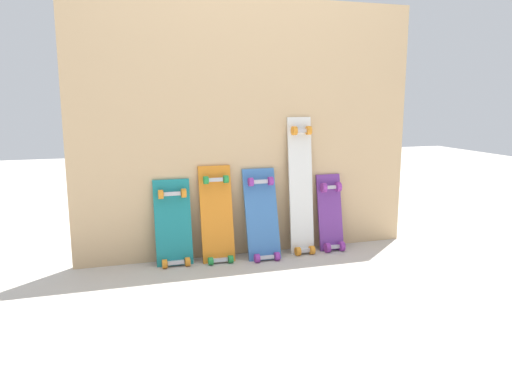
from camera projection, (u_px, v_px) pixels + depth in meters
name	position (u px, v px, depth m)	size (l,w,h in m)	color
ground_plane	(253.00, 255.00, 3.29)	(12.00, 12.00, 0.00)	#B2AAA0
plywood_wall_panel	(250.00, 130.00, 3.20)	(2.26, 0.04, 1.64)	tan
skateboard_teal	(174.00, 228.00, 3.08)	(0.23, 0.17, 0.60)	#197A7F
skateboard_orange	(217.00, 220.00, 3.14)	(0.21, 0.19, 0.68)	orange
skateboard_blue	(262.00, 219.00, 3.21)	(0.22, 0.24, 0.65)	#386BAD
skateboard_white	(301.00, 191.00, 3.29)	(0.16, 0.18, 0.97)	silver
skateboard_purple	(331.00, 217.00, 3.39)	(0.17, 0.18, 0.58)	#6B338C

